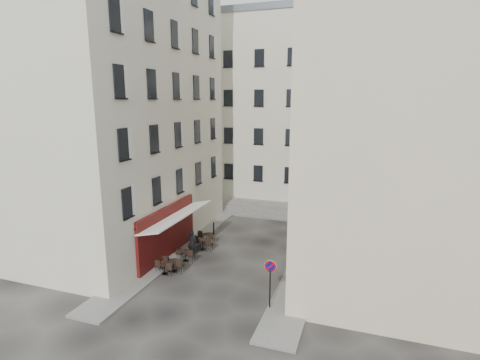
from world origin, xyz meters
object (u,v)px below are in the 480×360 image
at_px(bistro_table_a, 165,268).
at_px(pedestrian, 192,243).
at_px(bistro_table_b, 174,264).
at_px(no_parking_sign, 270,275).

distance_m(bistro_table_a, pedestrian, 3.21).
height_order(bistro_table_a, bistro_table_b, bistro_table_b).
distance_m(no_parking_sign, pedestrian, 8.32).
xyz_separation_m(no_parking_sign, pedestrian, (-6.68, 4.86, -0.98)).
bearing_deg(no_parking_sign, bistro_table_a, 163.12).
distance_m(bistro_table_a, bistro_table_b, 0.60).
relative_size(bistro_table_a, bistro_table_b, 0.90).
bearing_deg(pedestrian, bistro_table_b, 68.58).
bearing_deg(bistro_table_a, pedestrian, 85.43).
relative_size(bistro_table_a, pedestrian, 0.69).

